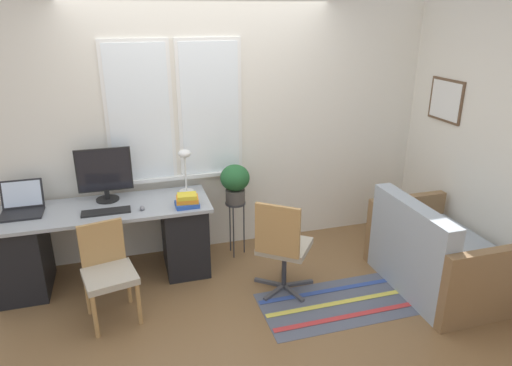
# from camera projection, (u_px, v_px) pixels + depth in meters

# --- Properties ---
(ground_plane) EXTENTS (14.00, 14.00, 0.00)m
(ground_plane) POSITION_uv_depth(u_px,v_px,m) (225.00, 278.00, 4.39)
(ground_plane) COLOR brown
(wall_back_with_window) EXTENTS (9.00, 0.12, 2.70)m
(wall_back_with_window) POSITION_uv_depth(u_px,v_px,m) (205.00, 124.00, 4.57)
(wall_back_with_window) COLOR white
(wall_back_with_window) RESTS_ON ground_plane
(wall_right_with_picture) EXTENTS (0.08, 9.00, 2.70)m
(wall_right_with_picture) POSITION_uv_depth(u_px,v_px,m) (456.00, 124.00, 4.54)
(wall_right_with_picture) COLOR white
(wall_right_with_picture) RESTS_ON ground_plane
(desk) EXTENTS (1.93, 0.66, 0.74)m
(desk) POSITION_uv_depth(u_px,v_px,m) (107.00, 241.00, 4.27)
(desk) COLOR #9EA3A8
(desk) RESTS_ON ground_plane
(laptop) EXTENTS (0.35, 0.32, 0.27)m
(laptop) POSITION_uv_depth(u_px,v_px,m) (22.00, 207.00, 4.02)
(laptop) COLOR black
(laptop) RESTS_ON desk
(monitor) EXTENTS (0.50, 0.21, 0.51)m
(monitor) POSITION_uv_depth(u_px,v_px,m) (105.00, 174.00, 4.22)
(monitor) COLOR black
(monitor) RESTS_ON desk
(keyboard) EXTENTS (0.42, 0.13, 0.02)m
(keyboard) POSITION_uv_depth(u_px,v_px,m) (106.00, 212.00, 4.04)
(keyboard) COLOR black
(keyboard) RESTS_ON desk
(mouse) EXTENTS (0.04, 0.07, 0.04)m
(mouse) POSITION_uv_depth(u_px,v_px,m) (142.00, 208.00, 4.09)
(mouse) COLOR slate
(mouse) RESTS_ON desk
(desk_lamp) EXTENTS (0.14, 0.14, 0.43)m
(desk_lamp) POSITION_uv_depth(u_px,v_px,m) (185.00, 161.00, 4.40)
(desk_lamp) COLOR white
(desk_lamp) RESTS_ON desk
(book_stack) EXTENTS (0.22, 0.20, 0.12)m
(book_stack) POSITION_uv_depth(u_px,v_px,m) (187.00, 201.00, 4.16)
(book_stack) COLOR #2851B2
(book_stack) RESTS_ON desk
(desk_chair_wooden) EXTENTS (0.47, 0.48, 0.80)m
(desk_chair_wooden) POSITION_uv_depth(u_px,v_px,m) (108.00, 270.00, 3.71)
(desk_chair_wooden) COLOR #B2844C
(desk_chair_wooden) RESTS_ON ground_plane
(office_chair_swivel) EXTENTS (0.59, 0.60, 0.91)m
(office_chair_swivel) POSITION_uv_depth(u_px,v_px,m) (282.00, 245.00, 4.02)
(office_chair_swivel) COLOR #47474C
(office_chair_swivel) RESTS_ON ground_plane
(couch_loveseat) EXTENTS (0.84, 1.24, 0.86)m
(couch_loveseat) POSITION_uv_depth(u_px,v_px,m) (436.00, 257.00, 4.17)
(couch_loveseat) COLOR #9EA8B2
(couch_loveseat) RESTS_ON ground_plane
(plant_stand) EXTENTS (0.21, 0.21, 0.59)m
(plant_stand) POSITION_uv_depth(u_px,v_px,m) (236.00, 211.00, 4.66)
(plant_stand) COLOR #333338
(plant_stand) RESTS_ON ground_plane
(potted_plant) EXTENTS (0.29, 0.29, 0.40)m
(potted_plant) POSITION_uv_depth(u_px,v_px,m) (235.00, 181.00, 4.55)
(potted_plant) COLOR #514C47
(potted_plant) RESTS_ON plant_stand
(floor_rug_striped) EXTENTS (1.37, 0.69, 0.01)m
(floor_rug_striped) POSITION_uv_depth(u_px,v_px,m) (339.00, 303.00, 4.01)
(floor_rug_striped) COLOR #565B6B
(floor_rug_striped) RESTS_ON ground_plane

